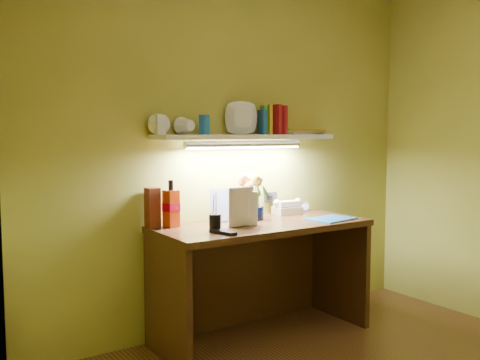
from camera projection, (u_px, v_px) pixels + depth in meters
name	position (u px, v px, depth m)	size (l,w,h in m)	color
desk	(262.00, 280.00, 3.46)	(1.40, 0.60, 0.75)	#39200F
flower_bouquet	(251.00, 197.00, 3.57)	(0.19, 0.19, 0.30)	#060F3C
telephone	(287.00, 207.00, 3.78)	(0.18, 0.14, 0.11)	#F4E9CC
desk_clock	(304.00, 206.00, 3.94)	(0.07, 0.04, 0.07)	silver
whisky_bottle	(171.00, 204.00, 3.26)	(0.08, 0.08, 0.29)	#B8330B
whisky_box	(153.00, 208.00, 3.26)	(0.08, 0.08, 0.24)	#551F0F
pen_cup	(215.00, 217.00, 3.13)	(0.07, 0.07, 0.17)	black
art_card	(227.00, 205.00, 3.48)	(0.21, 0.04, 0.21)	white
tv_remote	(223.00, 232.00, 3.05)	(0.05, 0.18, 0.02)	black
blue_folder	(331.00, 219.00, 3.56)	(0.30, 0.22, 0.01)	blue
desk_book_a	(229.00, 208.00, 3.23)	(0.18, 0.02, 0.24)	silver
desk_book_b	(233.00, 209.00, 3.31)	(0.16, 0.02, 0.21)	white
wall_shelf	(247.00, 131.00, 3.54)	(1.32, 0.34, 0.23)	white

